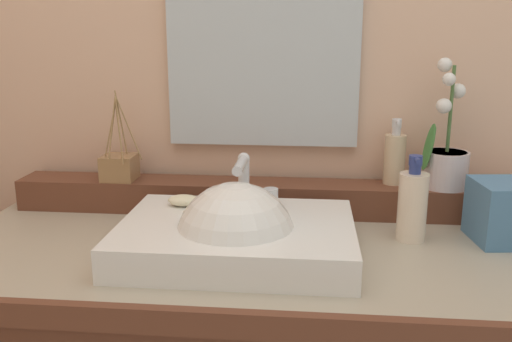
% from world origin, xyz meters
% --- Properties ---
extents(wall_back, '(2.88, 0.20, 2.63)m').
position_xyz_m(wall_back, '(0.00, 0.39, 1.31)').
color(wall_back, '#DEB293').
rests_on(wall_back, ground).
extents(back_ledge, '(1.26, 0.11, 0.07)m').
position_xyz_m(back_ledge, '(0.00, 0.22, 0.90)').
color(back_ledge, brown).
rests_on(back_ledge, vanity_cabinet).
extents(sink_basin, '(0.46, 0.34, 0.27)m').
position_xyz_m(sink_basin, '(-0.06, -0.05, 0.89)').
color(sink_basin, white).
rests_on(sink_basin, vanity_cabinet).
extents(soap_bar, '(0.07, 0.04, 0.02)m').
position_xyz_m(soap_bar, '(-0.18, 0.05, 0.94)').
color(soap_bar, beige).
rests_on(soap_bar, sink_basin).
extents(potted_plant, '(0.12, 0.10, 0.30)m').
position_xyz_m(potted_plant, '(0.39, 0.22, 1.01)').
color(potted_plant, silver).
rests_on(potted_plant, back_ledge).
extents(soap_dispenser, '(0.05, 0.05, 0.16)m').
position_xyz_m(soap_dispenser, '(0.28, 0.24, 1.00)').
color(soap_dispenser, beige).
rests_on(soap_dispenser, back_ledge).
extents(reed_diffuser, '(0.10, 0.09, 0.22)m').
position_xyz_m(reed_diffuser, '(-0.38, 0.21, 0.97)').
color(reed_diffuser, '#976E45').
rests_on(reed_diffuser, back_ledge).
extents(lotion_bottle, '(0.06, 0.06, 0.18)m').
position_xyz_m(lotion_bottle, '(0.30, 0.06, 0.94)').
color(lotion_bottle, beige).
rests_on(lotion_bottle, vanity_cabinet).
extents(tissue_box, '(0.14, 0.14, 0.13)m').
position_xyz_m(tissue_box, '(0.49, 0.08, 0.92)').
color(tissue_box, teal).
rests_on(tissue_box, vanity_cabinet).
extents(mirror, '(0.46, 0.02, 0.45)m').
position_xyz_m(mirror, '(-0.04, 0.28, 1.24)').
color(mirror, silver).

